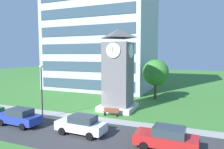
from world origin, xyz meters
TOP-DOWN VIEW (x-y plane):
  - ground_plane at (0.00, 0.00)m, footprint 160.00×160.00m
  - street_asphalt at (0.00, -6.23)m, footprint 120.00×7.20m
  - kerb_strip at (0.00, -1.83)m, footprint 120.00×1.60m
  - office_building at (-7.06, 18.94)m, footprint 20.35×15.79m
  - clock_tower at (2.47, 2.78)m, footprint 4.28×4.28m
  - park_bench at (2.71, -0.10)m, footprint 1.83×0.63m
  - street_lamp at (-3.91, -3.72)m, footprint 0.36×0.36m
  - tree_near_tower at (5.64, 10.83)m, footprint 4.05×4.05m
  - parked_car_blue at (-4.35, -6.51)m, footprint 4.59×2.02m
  - parked_car_white at (2.42, -6.13)m, footprint 4.47×2.01m
  - parked_car_red at (9.66, -6.32)m, footprint 4.55×2.16m

SIDE VIEW (x-z plane):
  - ground_plane at x=0.00m, z-range 0.00..0.00m
  - kerb_strip at x=0.00m, z-range 0.00..0.01m
  - street_asphalt at x=0.00m, z-range 0.00..0.01m
  - park_bench at x=2.71m, z-range 0.02..0.90m
  - parked_car_white at x=2.42m, z-range 0.01..1.70m
  - parked_car_blue at x=-4.35m, z-range 0.01..1.70m
  - parked_car_red at x=9.66m, z-range 0.02..1.71m
  - street_lamp at x=-3.91m, z-range 0.70..6.53m
  - tree_near_tower at x=5.64m, z-range 1.06..7.26m
  - clock_tower at x=2.47m, z-range -0.55..9.48m
  - office_building at x=-7.06m, z-range 0.00..25.60m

